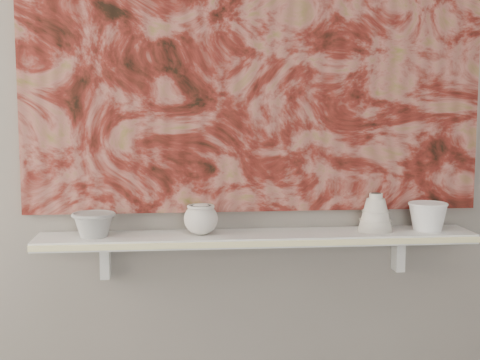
{
  "coord_description": "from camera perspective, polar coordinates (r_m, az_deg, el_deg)",
  "views": [
    {
      "loc": [
        -0.26,
        -0.59,
        1.35
      ],
      "look_at": [
        -0.06,
        1.49,
        1.11
      ],
      "focal_mm": 50.0,
      "sensor_mm": 36.0,
      "label": 1
    }
  ],
  "objects": [
    {
      "name": "wall_back",
      "position": [
        2.2,
        1.22,
        6.7
      ],
      "size": [
        3.6,
        0.0,
        3.6
      ],
      "primitive_type": "plane",
      "rotation": [
        1.57,
        0.0,
        0.0
      ],
      "color": "gray",
      "rests_on": "floor"
    },
    {
      "name": "shelf",
      "position": [
        2.15,
        1.49,
        -4.97
      ],
      "size": [
        1.4,
        0.18,
        0.03
      ],
      "primitive_type": "cube",
      "color": "silver",
      "rests_on": "wall_back"
    },
    {
      "name": "shelf_stripe",
      "position": [
        2.06,
        1.81,
        -5.49
      ],
      "size": [
        1.4,
        0.01,
        0.02
      ],
      "primitive_type": "cube",
      "color": "#F9EFA6",
      "rests_on": "shelf"
    },
    {
      "name": "bracket_left",
      "position": [
        2.23,
        -11.42,
        -6.67
      ],
      "size": [
        0.03,
        0.06,
        0.12
      ],
      "primitive_type": "cube",
      "color": "silver",
      "rests_on": "wall_back"
    },
    {
      "name": "bracket_right",
      "position": [
        2.34,
        13.35,
        -6.08
      ],
      "size": [
        0.03,
        0.06,
        0.12
      ],
      "primitive_type": "cube",
      "color": "silver",
      "rests_on": "wall_back"
    },
    {
      "name": "painting",
      "position": [
        2.2,
        1.28,
        11.66
      ],
      "size": [
        1.5,
        0.02,
        1.1
      ],
      "primitive_type": "cube",
      "color": "maroon",
      "rests_on": "wall_back"
    },
    {
      "name": "house_motif",
      "position": [
        2.28,
        12.63,
        3.57
      ],
      "size": [
        0.09,
        0.0,
        0.08
      ],
      "primitive_type": "cube",
      "color": "black",
      "rests_on": "painting"
    },
    {
      "name": "bowl_grey",
      "position": [
        2.14,
        -12.37,
        -3.7
      ],
      "size": [
        0.14,
        0.14,
        0.08
      ],
      "primitive_type": null,
      "rotation": [
        0.0,
        0.0,
        -0.02
      ],
      "color": "gray",
      "rests_on": "shelf"
    },
    {
      "name": "cup_cream",
      "position": [
        2.13,
        -3.36,
        -3.35
      ],
      "size": [
        0.13,
        0.13,
        0.1
      ],
      "primitive_type": null,
      "rotation": [
        0.0,
        0.0,
        -0.24
      ],
      "color": "beige",
      "rests_on": "shelf"
    },
    {
      "name": "bell_vessel",
      "position": [
        2.22,
        11.48,
        -2.71
      ],
      "size": [
        0.12,
        0.12,
        0.13
      ],
      "primitive_type": null,
      "rotation": [
        0.0,
        0.0,
        -0.04
      ],
      "color": "silver",
      "rests_on": "shelf"
    },
    {
      "name": "bowl_white",
      "position": [
        2.28,
        15.73,
        -2.99
      ],
      "size": [
        0.17,
        0.17,
        0.09
      ],
      "primitive_type": null,
      "rotation": [
        0.0,
        0.0,
        0.37
      ],
      "color": "white",
      "rests_on": "shelf"
    }
  ]
}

